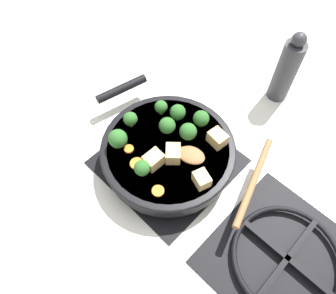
# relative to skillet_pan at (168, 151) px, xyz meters

# --- Properties ---
(ground_plane) EXTENTS (2.40, 2.40, 0.00)m
(ground_plane) POSITION_rel_skillet_pan_xyz_m (0.00, 0.00, -0.05)
(ground_plane) COLOR silver
(front_burner_grate) EXTENTS (0.31, 0.31, 0.03)m
(front_burner_grate) POSITION_rel_skillet_pan_xyz_m (0.00, 0.00, -0.04)
(front_burner_grate) COLOR black
(front_burner_grate) RESTS_ON ground_plane
(rear_burner_grate) EXTENTS (0.31, 0.31, 0.03)m
(rear_burner_grate) POSITION_rel_skillet_pan_xyz_m (0.00, 0.36, -0.04)
(rear_burner_grate) COLOR black
(rear_burner_grate) RESTS_ON ground_plane
(skillet_pan) EXTENTS (0.33, 0.43, 0.05)m
(skillet_pan) POSITION_rel_skillet_pan_xyz_m (0.00, 0.00, 0.00)
(skillet_pan) COLOR black
(skillet_pan) RESTS_ON front_burner_grate
(wooden_spoon) EXTENTS (0.23, 0.23, 0.02)m
(wooden_spoon) POSITION_rel_skillet_pan_xyz_m (-0.05, 0.14, 0.03)
(wooden_spoon) COLOR olive
(wooden_spoon) RESTS_ON skillet_pan
(tofu_cube_center_large) EXTENTS (0.04, 0.05, 0.03)m
(tofu_cube_center_large) POSITION_rel_skillet_pan_xyz_m (0.02, 0.12, 0.04)
(tofu_cube_center_large) COLOR #DBB770
(tofu_cube_center_large) RESTS_ON skillet_pan
(tofu_cube_near_handle) EXTENTS (0.05, 0.05, 0.03)m
(tofu_cube_near_handle) POSITION_rel_skillet_pan_xyz_m (0.01, 0.03, 0.04)
(tofu_cube_near_handle) COLOR #DBB770
(tofu_cube_near_handle) RESTS_ON skillet_pan
(tofu_cube_east_chunk) EXTENTS (0.04, 0.05, 0.03)m
(tofu_cube_east_chunk) POSITION_rel_skillet_pan_xyz_m (-0.09, 0.08, 0.04)
(tofu_cube_east_chunk) COLOR #DBB770
(tofu_cube_east_chunk) RESTS_ON skillet_pan
(tofu_cube_west_chunk) EXTENTS (0.04, 0.04, 0.03)m
(tofu_cube_west_chunk) POSITION_rel_skillet_pan_xyz_m (0.06, 0.01, 0.04)
(tofu_cube_west_chunk) COLOR #DBB770
(tofu_cube_west_chunk) RESTS_ON skillet_pan
(broccoli_floret_near_spoon) EXTENTS (0.04, 0.04, 0.05)m
(broccoli_floret_near_spoon) POSITION_rel_skillet_pan_xyz_m (-0.10, 0.01, 0.05)
(broccoli_floret_near_spoon) COLOR #709956
(broccoli_floret_near_spoon) RESTS_ON skillet_pan
(broccoli_floret_center_top) EXTENTS (0.04, 0.04, 0.04)m
(broccoli_floret_center_top) POSITION_rel_skillet_pan_xyz_m (0.09, 0.01, 0.05)
(broccoli_floret_center_top) COLOR #709956
(broccoli_floret_center_top) RESTS_ON skillet_pan
(broccoli_floret_east_rim) EXTENTS (0.04, 0.04, 0.05)m
(broccoli_floret_east_rim) POSITION_rel_skillet_pan_xyz_m (-0.05, 0.02, 0.05)
(broccoli_floret_east_rim) COLOR #709956
(broccoli_floret_east_rim) RESTS_ON skillet_pan
(broccoli_floret_west_rim) EXTENTS (0.04, 0.04, 0.05)m
(broccoli_floret_west_rim) POSITION_rel_skillet_pan_xyz_m (-0.08, -0.04, 0.05)
(broccoli_floret_west_rim) COLOR #709956
(broccoli_floret_west_rim) RESTS_ON skillet_pan
(broccoli_floret_north_edge) EXTENTS (0.05, 0.05, 0.05)m
(broccoli_floret_north_edge) POSITION_rel_skillet_pan_xyz_m (0.08, -0.09, 0.05)
(broccoli_floret_north_edge) COLOR #709956
(broccoli_floret_north_edge) RESTS_ON skillet_pan
(broccoli_floret_south_cluster) EXTENTS (0.04, 0.04, 0.04)m
(broccoli_floret_south_cluster) POSITION_rel_skillet_pan_xyz_m (0.02, -0.11, 0.05)
(broccoli_floret_south_cluster) COLOR #709956
(broccoli_floret_south_cluster) RESTS_ON skillet_pan
(broccoli_floret_mid_floret) EXTENTS (0.04, 0.04, 0.05)m
(broccoli_floret_mid_floret) POSITION_rel_skillet_pan_xyz_m (-0.03, -0.03, 0.05)
(broccoli_floret_mid_floret) COLOR #709956
(broccoli_floret_mid_floret) RESTS_ON skillet_pan
(broccoli_floret_small_inner) EXTENTS (0.03, 0.03, 0.04)m
(broccoli_floret_small_inner) POSITION_rel_skillet_pan_xyz_m (-0.06, -0.08, 0.04)
(broccoli_floret_small_inner) COLOR #709956
(broccoli_floret_small_inner) RESTS_ON skillet_pan
(carrot_slice_orange_thin) EXTENTS (0.03, 0.03, 0.01)m
(carrot_slice_orange_thin) POSITION_rel_skillet_pan_xyz_m (0.10, 0.07, 0.02)
(carrot_slice_orange_thin) COLOR orange
(carrot_slice_orange_thin) RESTS_ON skillet_pan
(carrot_slice_near_center) EXTENTS (0.02, 0.02, 0.01)m
(carrot_slice_near_center) POSITION_rel_skillet_pan_xyz_m (0.06, -0.10, 0.02)
(carrot_slice_near_center) COLOR orange
(carrot_slice_near_center) RESTS_ON skillet_pan
(carrot_slice_edge_slice) EXTENTS (0.02, 0.02, 0.01)m
(carrot_slice_edge_slice) POSITION_rel_skillet_pan_xyz_m (0.07, -0.06, 0.02)
(carrot_slice_edge_slice) COLOR orange
(carrot_slice_edge_slice) RESTS_ON skillet_pan
(carrot_slice_under_broccoli) EXTENTS (0.03, 0.03, 0.01)m
(carrot_slice_under_broccoli) POSITION_rel_skillet_pan_xyz_m (0.09, -0.02, 0.02)
(carrot_slice_under_broccoli) COLOR orange
(carrot_slice_under_broccoli) RESTS_ON skillet_pan
(pepper_mill) EXTENTS (0.06, 0.06, 0.22)m
(pepper_mill) POSITION_rel_skillet_pan_xyz_m (-0.39, 0.07, 0.05)
(pepper_mill) COLOR #333338
(pepper_mill) RESTS_ON ground_plane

